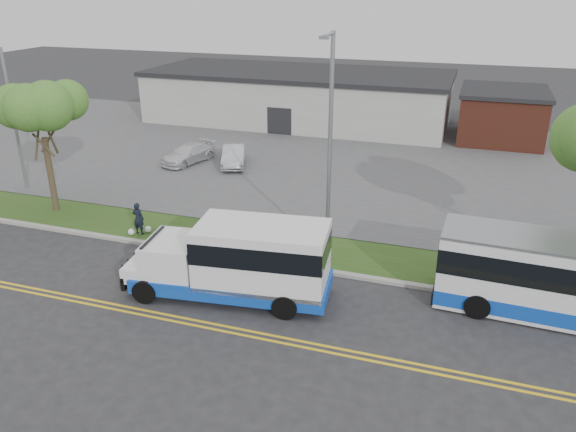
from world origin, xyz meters
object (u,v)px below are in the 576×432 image
(tree_west, at_px, (41,116))
(pedestrian, at_px, (138,218))
(streetlight_near, at_px, (330,142))
(parked_car_b, at_px, (188,154))
(parked_car_a, at_px, (234,155))
(streetlight_far, at_px, (12,114))
(shuttle_bus, at_px, (242,259))

(tree_west, bearing_deg, pedestrian, -12.36)
(streetlight_near, xyz_separation_m, parked_car_b, (-12.26, 10.25, -4.53))
(tree_west, distance_m, streetlight_near, 15.01)
(parked_car_a, xyz_separation_m, parked_car_b, (-3.12, -0.43, -0.06))
(pedestrian, bearing_deg, tree_west, -11.79)
(streetlight_near, bearing_deg, parked_car_b, 140.11)
(streetlight_far, height_order, pedestrian, streetlight_far)
(pedestrian, height_order, parked_car_a, pedestrian)
(tree_west, relative_size, parked_car_a, 1.72)
(pedestrian, xyz_separation_m, parked_car_a, (-0.07, 11.50, -0.13))
(shuttle_bus, xyz_separation_m, parked_car_b, (-10.11, 14.68, -0.92))
(shuttle_bus, bearing_deg, streetlight_near, 57.15)
(streetlight_near, bearing_deg, shuttle_bus, -115.88)
(streetlight_near, xyz_separation_m, parked_car_a, (-9.14, 10.67, -4.47))
(tree_west, bearing_deg, streetlight_near, -1.80)
(tree_west, distance_m, parked_car_b, 11.07)
(shuttle_bus, relative_size, parked_car_b, 1.96)
(pedestrian, bearing_deg, streetlight_far, -18.92)
(streetlight_far, bearing_deg, pedestrian, -19.49)
(streetlight_far, xyz_separation_m, parked_car_a, (9.86, 7.99, -3.71))
(pedestrian, distance_m, parked_car_b, 11.53)
(streetlight_far, xyz_separation_m, parked_car_b, (6.74, 7.56, -3.77))
(tree_west, xyz_separation_m, shuttle_bus, (12.85, -4.91, -3.49))
(streetlight_far, distance_m, shuttle_bus, 18.51)
(parked_car_a, relative_size, parked_car_b, 0.96)
(streetlight_far, xyz_separation_m, pedestrian, (9.93, -3.52, -3.58))
(streetlight_near, distance_m, parked_car_b, 16.61)
(shuttle_bus, height_order, parked_car_a, shuttle_bus)
(streetlight_near, height_order, parked_car_b, streetlight_near)
(shuttle_bus, distance_m, parked_car_a, 16.67)
(parked_car_a, bearing_deg, tree_west, -139.58)
(parked_car_a, bearing_deg, shuttle_bus, -84.88)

